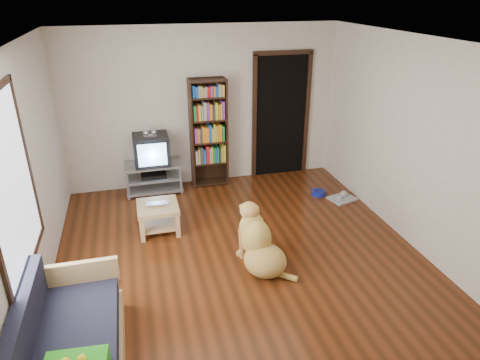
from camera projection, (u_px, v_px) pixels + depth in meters
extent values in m
plane|color=#54230E|center=(242.00, 260.00, 5.33)|extent=(5.00, 5.00, 0.00)
plane|color=white|center=(242.00, 42.00, 4.26)|extent=(5.00, 5.00, 0.00)
plane|color=beige|center=(203.00, 108.00, 7.00)|extent=(4.50, 0.00, 4.50)
plane|color=beige|center=(348.00, 313.00, 2.59)|extent=(4.50, 0.00, 4.50)
plane|color=beige|center=(25.00, 184.00, 4.28)|extent=(0.00, 5.00, 5.00)
plane|color=beige|center=(417.00, 146.00, 5.31)|extent=(0.00, 5.00, 5.00)
imported|color=#B9BABE|center=(158.00, 205.00, 5.77)|extent=(0.31, 0.21, 0.02)
cylinder|color=navy|center=(318.00, 193.00, 6.97)|extent=(0.22, 0.22, 0.08)
cube|color=#A1A1A1|center=(342.00, 199.00, 6.83)|extent=(0.47, 0.41, 0.03)
cube|color=white|center=(11.00, 187.00, 3.76)|extent=(0.02, 1.30, 1.60)
cube|color=black|center=(31.00, 264.00, 4.10)|extent=(0.03, 1.42, 0.06)
cube|color=black|center=(27.00, 159.00, 4.38)|extent=(0.03, 0.06, 1.70)
cube|color=black|center=(281.00, 117.00, 7.40)|extent=(0.90, 0.02, 2.10)
cube|color=black|center=(254.00, 119.00, 7.27)|extent=(0.07, 0.05, 2.14)
cube|color=black|center=(307.00, 115.00, 7.49)|extent=(0.07, 0.05, 2.14)
cube|color=black|center=(284.00, 53.00, 6.94)|extent=(1.03, 0.05, 0.07)
cube|color=#99999E|center=(153.00, 165.00, 6.91)|extent=(0.90, 0.45, 0.04)
cube|color=#99999E|center=(154.00, 178.00, 7.00)|extent=(0.86, 0.42, 0.03)
cube|color=#99999E|center=(155.00, 188.00, 7.08)|extent=(0.90, 0.45, 0.04)
cylinder|color=#99999E|center=(128.00, 185.00, 6.73)|extent=(0.04, 0.04, 0.50)
cylinder|color=#99999E|center=(181.00, 180.00, 6.92)|extent=(0.04, 0.04, 0.50)
cylinder|color=#99999E|center=(127.00, 175.00, 7.08)|extent=(0.04, 0.04, 0.50)
cylinder|color=#99999E|center=(178.00, 170.00, 7.28)|extent=(0.04, 0.04, 0.50)
cube|color=black|center=(154.00, 175.00, 6.98)|extent=(0.40, 0.30, 0.07)
cube|color=black|center=(151.00, 150.00, 6.80)|extent=(0.55, 0.48, 0.48)
cube|color=black|center=(150.00, 145.00, 6.98)|extent=(0.40, 0.14, 0.36)
cube|color=#8CBFF2|center=(152.00, 155.00, 6.58)|extent=(0.44, 0.02, 0.36)
cube|color=silver|center=(150.00, 136.00, 6.65)|extent=(0.20, 0.07, 0.02)
sphere|color=silver|center=(146.00, 133.00, 6.62)|extent=(0.09, 0.09, 0.09)
sphere|color=silver|center=(154.00, 133.00, 6.65)|extent=(0.09, 0.09, 0.09)
cube|color=black|center=(191.00, 135.00, 6.97)|extent=(0.03, 0.30, 1.80)
cube|color=black|center=(226.00, 132.00, 7.10)|extent=(0.03, 0.30, 1.80)
cube|color=black|center=(207.00, 131.00, 7.16)|extent=(0.60, 0.02, 1.80)
cube|color=black|center=(210.00, 182.00, 7.39)|extent=(0.56, 0.28, 0.02)
cube|color=black|center=(210.00, 162.00, 7.24)|extent=(0.56, 0.28, 0.03)
cube|color=black|center=(209.00, 141.00, 7.09)|extent=(0.56, 0.28, 0.02)
cube|color=black|center=(208.00, 119.00, 6.93)|extent=(0.56, 0.28, 0.02)
cube|color=black|center=(207.00, 97.00, 6.78)|extent=(0.56, 0.28, 0.02)
cube|color=black|center=(207.00, 80.00, 6.67)|extent=(0.56, 0.28, 0.02)
cube|color=#1E1E2D|center=(72.00, 354.00, 3.54)|extent=(0.74, 1.74, 0.18)
cube|color=#1E1E2D|center=(20.00, 337.00, 3.35)|extent=(0.12, 1.74, 0.40)
cube|color=tan|center=(77.00, 275.00, 4.23)|extent=(0.80, 0.06, 0.30)
cube|color=tan|center=(158.00, 207.00, 5.82)|extent=(0.55, 0.55, 0.06)
cube|color=tan|center=(159.00, 224.00, 5.93)|extent=(0.45, 0.45, 0.03)
cube|color=tan|center=(142.00, 231.00, 5.64)|extent=(0.06, 0.06, 0.34)
cube|color=tan|center=(178.00, 226.00, 5.75)|extent=(0.06, 0.06, 0.34)
cube|color=tan|center=(141.00, 214.00, 6.05)|extent=(0.06, 0.06, 0.34)
cube|color=tan|center=(174.00, 210.00, 6.16)|extent=(0.06, 0.06, 0.34)
ellipsoid|color=tan|center=(265.00, 260.00, 5.05)|extent=(0.63, 0.66, 0.37)
ellipsoid|color=#D9B853|center=(256.00, 238.00, 5.12)|extent=(0.45, 0.48, 0.49)
ellipsoid|color=tan|center=(252.00, 226.00, 5.15)|extent=(0.38, 0.36, 0.35)
ellipsoid|color=tan|center=(249.00, 211.00, 5.12)|extent=(0.29, 0.30, 0.21)
ellipsoid|color=#B79746|center=(244.00, 208.00, 5.22)|extent=(0.14, 0.21, 0.09)
sphere|color=black|center=(241.00, 205.00, 5.29)|extent=(0.04, 0.04, 0.04)
ellipsoid|color=gold|center=(245.00, 214.00, 5.05)|extent=(0.07, 0.09, 0.15)
ellipsoid|color=gold|center=(257.00, 211.00, 5.13)|extent=(0.07, 0.09, 0.15)
cylinder|color=tan|center=(242.00, 244.00, 5.30)|extent=(0.11, 0.14, 0.40)
cylinder|color=#C5844C|center=(253.00, 240.00, 5.38)|extent=(0.11, 0.14, 0.40)
sphere|color=#CE864F|center=(240.00, 253.00, 5.42)|extent=(0.10, 0.10, 0.10)
sphere|color=tan|center=(250.00, 250.00, 5.49)|extent=(0.10, 0.10, 0.10)
cylinder|color=tan|center=(284.00, 275.00, 4.99)|extent=(0.30, 0.29, 0.08)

